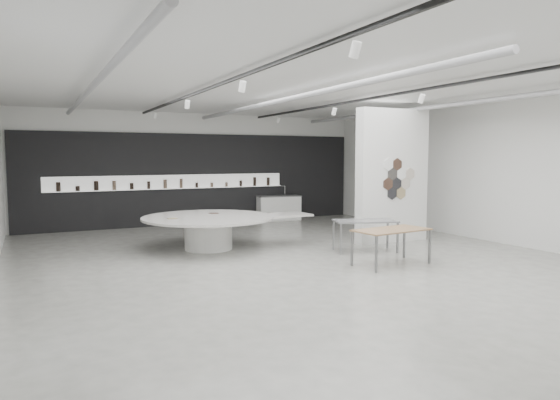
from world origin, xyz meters
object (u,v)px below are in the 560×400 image
sample_table_wood (391,232)px  kitchen_counter (279,208)px  sample_table_stone (365,223)px  display_island (211,228)px  partition_column (392,176)px

sample_table_wood → kitchen_counter: 7.95m
sample_table_wood → sample_table_stone: size_ratio=1.04×
sample_table_stone → display_island: bearing=148.7°
kitchen_counter → display_island: bearing=-126.2°
sample_table_wood → kitchen_counter: kitchen_counter is taller
kitchen_counter → partition_column: bearing=-76.0°
partition_column → display_island: size_ratio=0.83×
display_island → kitchen_counter: (4.09, 4.36, -0.09)m
sample_table_wood → kitchen_counter: bearing=81.1°
sample_table_wood → display_island: bearing=129.4°
kitchen_counter → sample_table_stone: bearing=-90.3°
partition_column → kitchen_counter: partition_column is taller
display_island → kitchen_counter: kitchen_counter is taller
partition_column → kitchen_counter: (-0.68, 5.52, -1.35)m
sample_table_stone → kitchen_counter: bearing=82.7°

